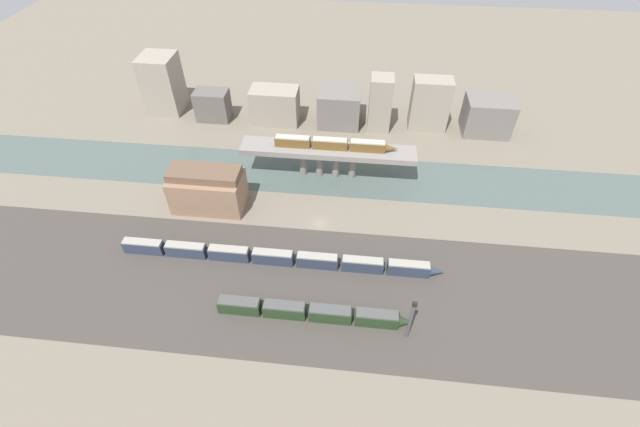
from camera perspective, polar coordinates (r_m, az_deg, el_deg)
ground_plane at (r=126.93m, az=0.02°, el=-1.29°), size 400.00×400.00×0.00m
railbed_yard at (r=111.36m, az=-1.32°, el=-10.00°), size 280.00×42.00×0.01m
river_water at (r=144.21m, az=1.01°, el=5.21°), size 320.00×21.69×0.01m
bridge at (r=138.88m, az=1.05°, el=8.06°), size 56.15×8.56×10.81m
train_on_bridge at (r=136.67m, az=1.89°, el=9.25°), size 38.95×2.70×3.43m
train_yard_near at (r=104.97m, az=-1.04°, el=-13.03°), size 46.98×3.06×4.03m
train_yard_mid at (r=115.80m, az=-5.76°, el=-5.86°), size 87.06×2.66×4.08m
warehouse_building at (r=132.89m, az=-14.74°, el=3.19°), size 21.36×11.81×13.53m
signal_tower at (r=100.17m, az=11.99°, el=-13.72°), size 1.00×0.78×13.40m
city_block_far_left at (r=185.32m, az=-20.25°, el=15.94°), size 12.92×13.32×22.13m
city_block_left at (r=175.71m, az=-14.11°, el=13.82°), size 12.68×8.27×11.59m
city_block_center at (r=169.52m, az=-6.02°, el=14.13°), size 17.91×10.37×13.46m
city_block_right at (r=168.23m, az=2.60°, el=14.07°), size 15.74×14.85×13.41m
city_block_far_right at (r=164.24m, az=8.03°, el=14.33°), size 8.17×8.55×20.59m
city_block_tall at (r=168.55m, az=14.43°, el=13.96°), size 13.97×8.07×19.42m
city_block_low at (r=173.85m, az=21.43°, el=12.04°), size 17.03×12.71×13.22m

